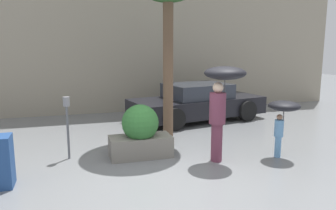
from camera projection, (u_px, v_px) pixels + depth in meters
The scene contains 7 objects.
ground_plane at pixel (166, 176), 6.10m from camera, with size 40.00×40.00×0.00m, color slate.
building_facade at pixel (115, 29), 11.71m from camera, with size 18.00×0.30×6.00m.
planter_box at pixel (140, 133), 7.11m from camera, with size 1.34×0.80×1.16m.
person_adult at pixel (222, 91), 6.70m from camera, with size 0.86×0.86×1.99m.
person_child at pixel (283, 112), 7.00m from camera, with size 0.67×0.67×1.24m.
parked_car_near at pixel (197, 103), 10.73m from camera, with size 4.63×2.62×1.20m.
parking_meter at pixel (67, 115), 6.90m from camera, with size 0.14×0.14×1.35m.
Camera 1 is at (-1.60, -5.55, 2.38)m, focal length 35.00 mm.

